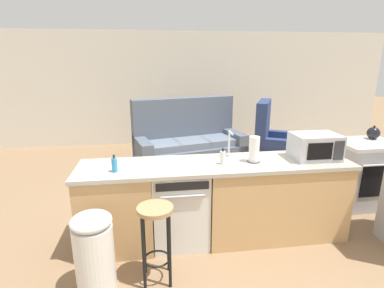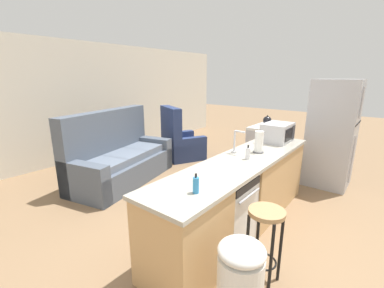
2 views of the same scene
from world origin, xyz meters
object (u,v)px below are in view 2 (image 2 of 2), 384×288
at_px(dishwasher, 223,209).
at_px(couch, 118,159).
at_px(microwave, 277,132).
at_px(kettle, 267,120).
at_px(paper_towel_roll, 259,142).
at_px(soap_bottle, 248,153).
at_px(refrigerator, 332,134).
at_px(bar_stool, 265,231).
at_px(trash_bin, 240,285).
at_px(stove_range, 268,148).
at_px(dish_soap_bottle, 196,185).
at_px(armchair, 179,143).

relative_size(dishwasher, couch, 0.39).
height_order(microwave, kettle, microwave).
relative_size(paper_towel_roll, soap_bottle, 1.60).
bearing_deg(refrigerator, bar_stool, -178.90).
xyz_separation_m(refrigerator, trash_bin, (-3.41, -0.10, -0.53)).
relative_size(soap_bottle, bar_stool, 0.24).
distance_m(microwave, bar_stool, 1.95).
distance_m(stove_range, refrigerator, 1.19).
bearing_deg(microwave, paper_towel_roll, -178.21).
bearing_deg(dishwasher, kettle, 13.78).
distance_m(stove_range, bar_stool, 3.10).
relative_size(refrigerator, dish_soap_bottle, 10.30).
height_order(dishwasher, bar_stool, dishwasher).
bearing_deg(microwave, couch, 114.08).
bearing_deg(armchair, kettle, -68.79).
relative_size(dish_soap_bottle, armchair, 0.15).
xyz_separation_m(dish_soap_bottle, couch, (1.05, 2.60, -0.58)).
height_order(paper_towel_roll, trash_bin, paper_towel_roll).
xyz_separation_m(bar_stool, armchair, (2.35, 3.07, -0.19)).
bearing_deg(trash_bin, couch, 68.95).
bearing_deg(armchair, paper_towel_roll, -117.15).
distance_m(paper_towel_roll, armchair, 2.88).
distance_m(soap_bottle, kettle, 2.42).
bearing_deg(bar_stool, dishwasher, 65.71).
distance_m(refrigerator, paper_towel_roll, 1.88).
distance_m(microwave, kettle, 1.43).
distance_m(kettle, couch, 3.04).
bearing_deg(couch, soap_bottle, -88.74).
height_order(paper_towel_roll, dish_soap_bottle, paper_towel_roll).
xyz_separation_m(refrigerator, armchair, (-0.52, 3.01, -0.56)).
bearing_deg(kettle, couch, 142.68).
bearing_deg(trash_bin, refrigerator, 1.64).
relative_size(paper_towel_roll, dish_soap_bottle, 1.60).
relative_size(refrigerator, armchair, 1.51).
xyz_separation_m(microwave, dish_soap_bottle, (-2.16, -0.12, -0.07)).
bearing_deg(refrigerator, dish_soap_bottle, 172.43).
height_order(dish_soap_bottle, armchair, armchair).
height_order(paper_towel_roll, soap_bottle, paper_towel_roll).
bearing_deg(stove_range, microwave, -153.23).
xyz_separation_m(refrigerator, microwave, (-1.09, 0.55, 0.13)).
xyz_separation_m(dishwasher, dish_soap_bottle, (-0.65, -0.12, 0.55)).
xyz_separation_m(soap_bottle, couch, (-0.06, 2.53, -0.58)).
height_order(refrigerator, kettle, refrigerator).
xyz_separation_m(stove_range, refrigerator, (-0.00, -1.10, 0.46)).
bearing_deg(bar_stool, soap_bottle, 37.54).
bearing_deg(armchair, bar_stool, -127.46).
xyz_separation_m(kettle, bar_stool, (-3.04, -1.28, -0.45)).
bearing_deg(couch, dishwasher, -99.13).
bearing_deg(armchair, refrigerator, -80.15).
height_order(trash_bin, couch, couch).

